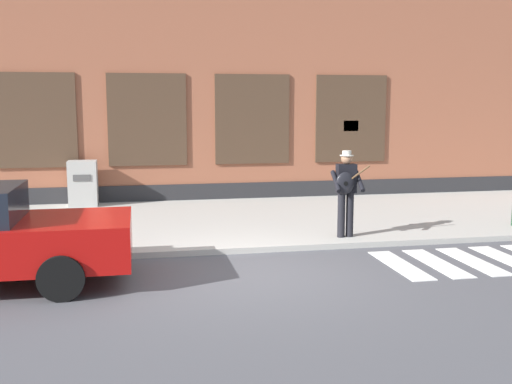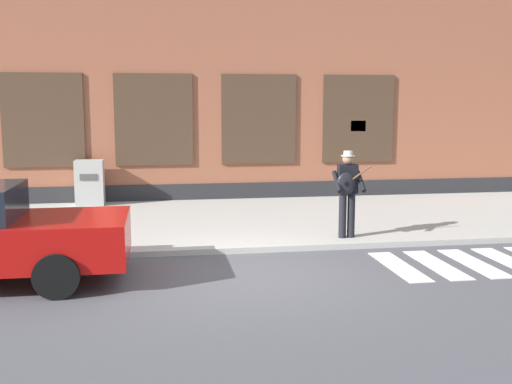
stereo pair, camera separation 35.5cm
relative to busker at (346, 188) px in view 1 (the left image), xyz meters
The scene contains 5 objects.
ground_plane 3.17m from the busker, 141.37° to the right, with size 160.00×160.00×0.00m, color #4C4C51.
sidewalk 3.49m from the busker, 134.32° to the left, with size 28.00×5.79×0.11m.
building_backdrop 8.27m from the busker, 107.73° to the left, with size 28.00×4.06×8.58m.
busker is the anchor object (origin of this frame).
utility_box 7.29m from the busker, 138.49° to the left, with size 0.72×0.55×1.18m.
Camera 1 is at (-1.65, -9.27, 2.75)m, focal length 42.00 mm.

